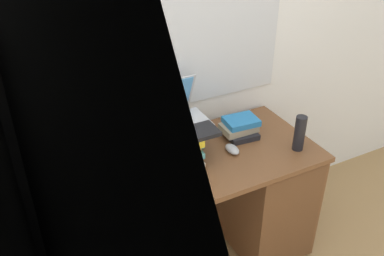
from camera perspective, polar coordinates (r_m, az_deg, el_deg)
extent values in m
cube|color=white|center=(2.32, -3.94, 11.61)|extent=(6.00, 0.05, 2.60)
cube|color=silver|center=(2.40, 2.48, 12.57)|extent=(0.90, 0.01, 0.80)
cube|color=silver|center=(1.81, -23.96, 2.93)|extent=(0.05, 6.00, 2.60)
cube|color=brown|center=(2.28, 0.36, -4.58)|extent=(1.36, 0.65, 0.03)
cube|color=brown|center=(2.38, -14.75, -16.24)|extent=(0.02, 0.60, 0.73)
cube|color=brown|center=(2.82, 12.59, -7.02)|extent=(0.02, 0.60, 0.73)
cube|color=brown|center=(2.69, 9.35, -8.81)|extent=(0.41, 0.55, 0.69)
cube|color=teal|center=(2.35, -1.55, -2.30)|extent=(0.24, 0.15, 0.04)
cube|color=yellow|center=(2.33, -1.61, -1.70)|extent=(0.17, 0.16, 0.03)
cube|color=orange|center=(2.30, -1.57, -1.25)|extent=(0.20, 0.20, 0.04)
cube|color=white|center=(2.30, -1.59, -0.48)|extent=(0.17, 0.16, 0.02)
cube|color=teal|center=(2.29, -1.58, -0.03)|extent=(0.24, 0.15, 0.02)
cube|color=black|center=(2.27, -1.81, 0.35)|extent=(0.19, 0.17, 0.02)
cube|color=white|center=(2.22, -1.83, -4.99)|extent=(0.19, 0.16, 0.02)
cube|color=beige|center=(2.20, -1.49, -4.74)|extent=(0.21, 0.16, 0.02)
cube|color=#2672B2|center=(2.18, -2.01, -4.07)|extent=(0.17, 0.18, 0.03)
cube|color=teal|center=(2.16, -1.41, -3.46)|extent=(0.22, 0.15, 0.03)
cube|color=orange|center=(2.15, -1.99, -2.82)|extent=(0.21, 0.14, 0.03)
cube|color=yellow|center=(2.13, -1.66, -1.94)|extent=(0.21, 0.17, 0.04)
cube|color=black|center=(2.47, 6.52, -0.76)|extent=(0.18, 0.18, 0.03)
cube|color=gray|center=(2.46, 6.25, 0.06)|extent=(0.20, 0.14, 0.04)
cube|color=#2672B2|center=(2.44, 6.58, 0.90)|extent=(0.20, 0.16, 0.03)
cube|color=#B7BABF|center=(2.26, -1.60, 0.67)|extent=(0.30, 0.22, 0.01)
cube|color=#B7BABF|center=(2.33, -3.22, 4.57)|extent=(0.30, 0.08, 0.20)
cube|color=#59A5E5|center=(2.32, -3.16, 4.56)|extent=(0.27, 0.07, 0.18)
cube|color=black|center=(2.12, -1.78, -1.30)|extent=(0.42, 0.14, 0.02)
ellipsoid|color=#A5A8AD|center=(2.33, 5.40, -2.83)|extent=(0.06, 0.10, 0.04)
cylinder|color=white|center=(2.20, -11.99, -4.97)|extent=(0.08, 0.08, 0.09)
torus|color=white|center=(2.20, -10.76, -4.53)|extent=(0.05, 0.01, 0.05)
cylinder|color=black|center=(2.37, 14.18, -0.68)|extent=(0.06, 0.06, 0.20)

